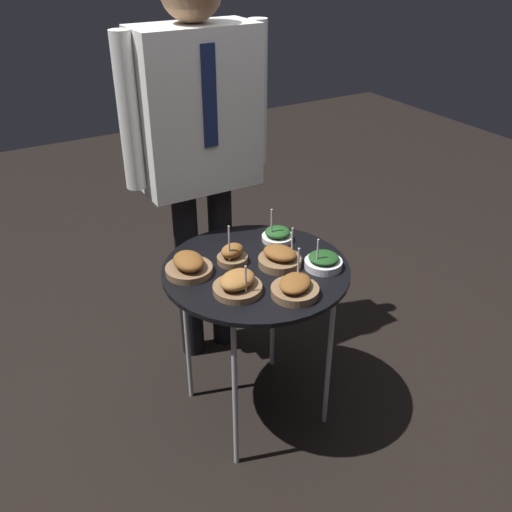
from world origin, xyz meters
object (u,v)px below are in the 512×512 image
object	(u,v)px
waiter_figure	(198,130)
bowl_roast_mid_left	(232,255)
serving_cart	(256,279)
bowl_roast_front_left	(295,288)
bowl_spinach_front_center	(323,262)
bowl_roast_front_right	(189,266)
bowl_roast_far_rim	(237,284)
bowl_spinach_back_left	(277,235)
bowl_roast_near_rim	(280,258)

from	to	relation	value
waiter_figure	bowl_roast_mid_left	bearing A→B (deg)	-100.22
serving_cart	bowl_roast_front_left	bearing A→B (deg)	-83.78
bowl_spinach_front_center	bowl_roast_front_right	world-z (taller)	bowl_spinach_front_center
bowl_roast_front_right	bowl_roast_far_rim	world-z (taller)	bowl_roast_far_rim
bowl_spinach_back_left	bowl_roast_mid_left	bearing A→B (deg)	-165.49
bowl_spinach_back_left	bowl_roast_front_left	size ratio (longest dim) A/B	0.87
bowl_roast_near_rim	bowl_roast_far_rim	bearing A→B (deg)	-160.36
bowl_roast_near_rim	bowl_roast_front_right	world-z (taller)	bowl_roast_near_rim
serving_cart	bowl_roast_front_left	xyz separation A→B (m)	(0.02, -0.22, 0.08)
bowl_spinach_front_center	bowl_roast_far_rim	distance (m)	0.35
bowl_spinach_back_left	bowl_roast_far_rim	size ratio (longest dim) A/B	0.86
bowl_roast_front_left	bowl_roast_mid_left	bearing A→B (deg)	105.04
bowl_roast_front_left	bowl_spinach_front_center	distance (m)	0.22
bowl_roast_mid_left	bowl_roast_far_rim	world-z (taller)	bowl_roast_mid_left
serving_cart	bowl_roast_mid_left	xyz separation A→B (m)	(-0.06, 0.08, 0.08)
bowl_spinach_back_left	bowl_roast_front_right	bearing A→B (deg)	-172.88
serving_cart	waiter_figure	size ratio (longest dim) A/B	0.41
serving_cart	bowl_spinach_back_left	world-z (taller)	bowl_spinach_back_left
bowl_roast_near_rim	bowl_roast_mid_left	size ratio (longest dim) A/B	0.96
bowl_spinach_back_left	bowl_roast_front_left	world-z (taller)	bowl_roast_front_left
bowl_roast_near_rim	waiter_figure	world-z (taller)	waiter_figure
serving_cart	bowl_roast_front_right	bearing A→B (deg)	158.69
bowl_roast_front_left	bowl_roast_mid_left	distance (m)	0.31
bowl_roast_front_left	bowl_roast_front_right	distance (m)	0.40
bowl_spinach_front_center	bowl_roast_front_right	distance (m)	0.50
serving_cart	waiter_figure	world-z (taller)	waiter_figure
bowl_spinach_front_center	bowl_roast_front_right	xyz separation A→B (m)	(-0.45, 0.22, 0.01)
bowl_roast_near_rim	bowl_spinach_back_left	size ratio (longest dim) A/B	1.09
bowl_spinach_back_left	waiter_figure	xyz separation A→B (m)	(-0.16, 0.36, 0.36)
bowl_spinach_back_left	bowl_roast_front_right	world-z (taller)	bowl_spinach_back_left
bowl_roast_near_rim	bowl_roast_front_right	xyz separation A→B (m)	(-0.32, 0.12, 0.00)
bowl_spinach_back_left	bowl_spinach_front_center	xyz separation A→B (m)	(0.03, -0.27, 0.00)
bowl_roast_mid_left	bowl_roast_front_right	bearing A→B (deg)	176.57
bowl_roast_mid_left	bowl_spinach_front_center	distance (m)	0.34
bowl_roast_near_rim	bowl_roast_mid_left	xyz separation A→B (m)	(-0.14, 0.11, 0.00)
bowl_roast_far_rim	bowl_roast_front_right	bearing A→B (deg)	115.29
serving_cart	bowl_spinach_front_center	size ratio (longest dim) A/B	5.06
bowl_roast_far_rim	bowl_spinach_front_center	bearing A→B (deg)	-2.71
bowl_roast_mid_left	bowl_roast_front_left	bearing A→B (deg)	-74.96
bowl_spinach_back_left	bowl_roast_far_rim	world-z (taller)	bowl_spinach_back_left
serving_cart	bowl_roast_front_right	xyz separation A→B (m)	(-0.23, 0.09, 0.08)
bowl_roast_mid_left	bowl_roast_far_rim	distance (m)	0.20
bowl_roast_near_rim	bowl_roast_front_left	size ratio (longest dim) A/B	0.94
bowl_roast_near_rim	bowl_roast_far_rim	size ratio (longest dim) A/B	0.94
bowl_roast_front_left	bowl_spinach_front_center	size ratio (longest dim) A/B	1.22
serving_cart	bowl_roast_near_rim	bearing A→B (deg)	-17.91
serving_cart	bowl_roast_mid_left	distance (m)	0.13
bowl_roast_mid_left	bowl_roast_front_right	size ratio (longest dim) A/B	0.97
bowl_spinach_back_left	bowl_roast_mid_left	distance (m)	0.25
serving_cart	bowl_roast_front_right	size ratio (longest dim) A/B	4.11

